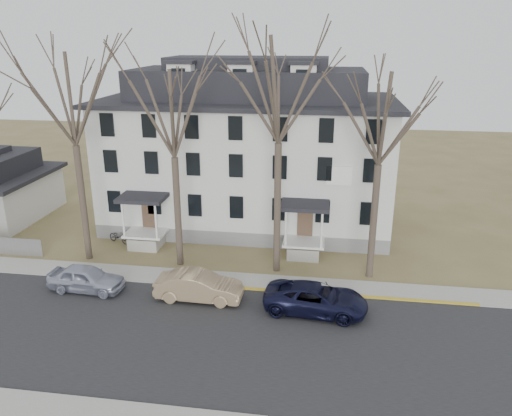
% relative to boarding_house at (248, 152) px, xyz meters
% --- Properties ---
extents(ground, '(120.00, 120.00, 0.00)m').
position_rel_boarding_house_xyz_m(ground, '(2.00, -17.95, -5.38)').
color(ground, olive).
rests_on(ground, ground).
extents(main_road, '(120.00, 10.00, 0.04)m').
position_rel_boarding_house_xyz_m(main_road, '(2.00, -15.95, -5.38)').
color(main_road, '#27272A').
rests_on(main_road, ground).
extents(far_sidewalk, '(120.00, 2.00, 0.08)m').
position_rel_boarding_house_xyz_m(far_sidewalk, '(2.00, -9.95, -5.38)').
color(far_sidewalk, '#A09F97').
rests_on(far_sidewalk, ground).
extents(yellow_curb, '(14.00, 0.25, 0.06)m').
position_rel_boarding_house_xyz_m(yellow_curb, '(7.00, -10.85, -5.38)').
color(yellow_curb, gold).
rests_on(yellow_curb, ground).
extents(boarding_house, '(20.80, 12.36, 12.05)m').
position_rel_boarding_house_xyz_m(boarding_house, '(0.00, 0.00, 0.00)').
color(boarding_house, slate).
rests_on(boarding_house, ground).
extents(tree_far_left, '(8.40, 8.40, 13.72)m').
position_rel_boarding_house_xyz_m(tree_far_left, '(-9.00, -8.15, 4.96)').
color(tree_far_left, '#473B31').
rests_on(tree_far_left, ground).
extents(tree_mid_left, '(7.80, 7.80, 12.74)m').
position_rel_boarding_house_xyz_m(tree_mid_left, '(-3.00, -8.15, 4.22)').
color(tree_mid_left, '#473B31').
rests_on(tree_mid_left, ground).
extents(tree_center, '(9.00, 9.00, 14.70)m').
position_rel_boarding_house_xyz_m(tree_center, '(3.00, -8.15, 5.71)').
color(tree_center, '#473B31').
rests_on(tree_center, ground).
extents(tree_mid_right, '(7.80, 7.80, 12.74)m').
position_rel_boarding_house_xyz_m(tree_mid_right, '(8.50, -8.15, 4.22)').
color(tree_mid_right, '#473B31').
rests_on(tree_mid_right, ground).
extents(car_silver, '(4.31, 1.93, 1.44)m').
position_rel_boarding_house_xyz_m(car_silver, '(-7.14, -12.22, -4.66)').
color(car_silver, '#A9ADC3').
rests_on(car_silver, ground).
extents(car_tan, '(4.67, 1.69, 1.53)m').
position_rel_boarding_house_xyz_m(car_tan, '(-0.72, -12.29, -4.61)').
color(car_tan, '#9D825F').
rests_on(car_tan, ground).
extents(car_navy, '(5.45, 2.88, 1.46)m').
position_rel_boarding_house_xyz_m(car_navy, '(5.49, -12.66, -4.65)').
color(car_navy, black).
rests_on(car_navy, ground).
extents(bicycle_left, '(1.81, 1.21, 0.90)m').
position_rel_boarding_house_xyz_m(bicycle_left, '(-8.08, -5.58, -4.93)').
color(bicycle_left, black).
rests_on(bicycle_left, ground).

